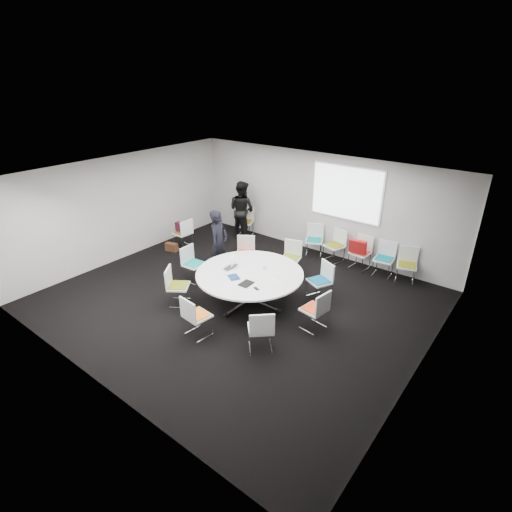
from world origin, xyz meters
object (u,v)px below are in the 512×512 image
Objects in this scene: chair_ring_h at (261,336)px; chair_back_d at (383,265)px; conference_table at (250,280)px; person_main at (219,243)px; chair_back_a at (314,246)px; laptop at (232,268)px; chair_person_back at (245,227)px; cup at (265,267)px; chair_back_b at (334,251)px; chair_back_c at (360,259)px; brown_bag at (172,247)px; chair_ring_a at (314,317)px; chair_ring_e at (194,270)px; person_back at (242,210)px; maroon_bag at (182,227)px; chair_back_e at (406,272)px; chair_spare_left at (183,238)px; chair_ring_d at (246,260)px; chair_ring_c at (290,265)px; chair_ring_b at (319,288)px; chair_ring_f at (179,293)px; chair_ring_g at (197,323)px.

chair_ring_h and chair_back_d have the same top height.
person_main reaches higher than conference_table.
chair_back_a reaches higher than laptop.
chair_person_back reaches higher than cup.
chair_person_back is (-3.10, -0.04, 0.00)m from chair_back_b.
conference_table is 2.69× the size of chair_person_back.
chair_back_c is 5.29m from brown_bag.
chair_back_a is 2.84m from person_main.
chair_ring_h is 4.28m from chair_back_c.
chair_back_d is at bearing 37.89° from chair_ring_h.
chair_ring_a and chair_ring_e have the same top height.
maroon_bag is (-0.87, -1.68, -0.27)m from person_back.
chair_ring_e and chair_back_e have the same top height.
chair_spare_left is at bearing 166.94° from cup.
chair_person_back is at bearing 67.86° from brown_bag.
chair_person_back is 0.64m from person_back.
laptop is at bearing -15.39° from brown_bag.
chair_ring_d is 2.20× the size of maroon_bag.
maroon_bag is (-3.46, -0.47, 0.34)m from chair_ring_c.
chair_ring_b is 2.44× the size of brown_bag.
chair_ring_c is 1.39m from chair_back_a.
chair_ring_f is 3.18m from chair_spare_left.
chair_ring_d is (-2.27, 0.12, 0.00)m from chair_ring_b.
laptop is at bearing 89.39° from chair_back_b.
chair_back_c is (0.75, 0.00, 0.00)m from chair_back_b.
chair_back_d is 4.20m from person_main.
chair_ring_c is 1.00× the size of chair_ring_h.
laptop is (-2.31, -3.15, 0.47)m from chair_back_d.
chair_back_a is 1.00× the size of chair_back_b.
cup is (-0.34, -2.72, 0.50)m from chair_back_b.
chair_back_c is 1.21m from chair_back_e.
chair_ring_a is 1.00× the size of chair_back_e.
chair_ring_g is 4.47m from maroon_bag.
chair_ring_b reaches higher than maroon_bag.
chair_back_d is 2.20× the size of maroon_bag.
chair_back_c is (0.07, 2.01, 0.00)m from chair_ring_b.
chair_ring_e is 2.40× the size of laptop.
chair_ring_f is 1.00× the size of chair_back_c.
laptop reaches higher than brown_bag.
conference_table is 1.65m from chair_ring_g.
chair_ring_e and chair_person_back have the same top height.
person_main is (-1.97, -2.46, 0.57)m from chair_back_b.
chair_ring_c and chair_back_a have the same top height.
chair_ring_d is at bearing 117.39° from chair_ring_g.
chair_ring_g is at bearing 29.26° from chair_ring_f.
chair_spare_left is (-4.68, 2.39, 0.00)m from chair_ring_h.
chair_spare_left is at bearing -129.54° from chair_ring_e.
chair_ring_e is 2.14m from chair_spare_left.
chair_ring_f is (-1.18, -2.71, 0.00)m from chair_ring_c.
cup is at bearing -13.01° from maroon_bag.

